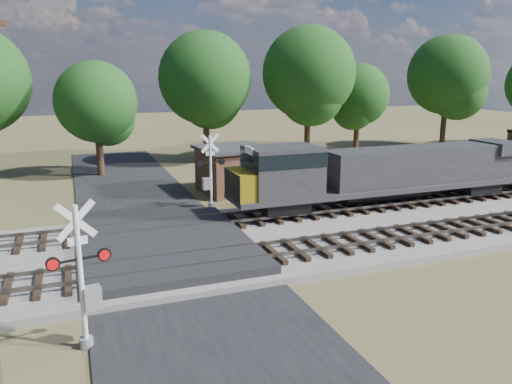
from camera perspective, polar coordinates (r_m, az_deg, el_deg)
name	(u,v)px	position (r m, az deg, el deg)	size (l,w,h in m)	color
ground	(169,257)	(21.76, -9.96, -7.35)	(160.00, 160.00, 0.00)	#484927
ballast_bed	(364,226)	(25.74, 12.26, -3.81)	(140.00, 10.00, 0.30)	gray
road	(169,256)	(21.75, -9.97, -7.25)	(7.00, 60.00, 0.08)	black
crossing_panel	(166,246)	(22.12, -10.24, -6.15)	(7.00, 9.00, 0.62)	#262628
track_near	(253,255)	(20.57, -0.30, -7.16)	(140.00, 2.60, 0.33)	black
track_far	(219,221)	(25.07, -4.27, -3.37)	(140.00, 2.60, 0.33)	black
crossing_signal_near	(85,288)	(14.94, -18.95, -10.36)	(1.74, 0.47, 4.35)	silver
crossing_signal_far	(209,178)	(28.67, -5.36, 1.63)	(1.75, 0.39, 4.34)	silver
equipment_shed	(234,169)	(32.65, -2.53, 2.62)	(4.79, 4.79, 3.00)	#3F281B
treeline	(181,80)	(42.04, -8.52, 12.54)	(82.76, 10.80, 11.89)	black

